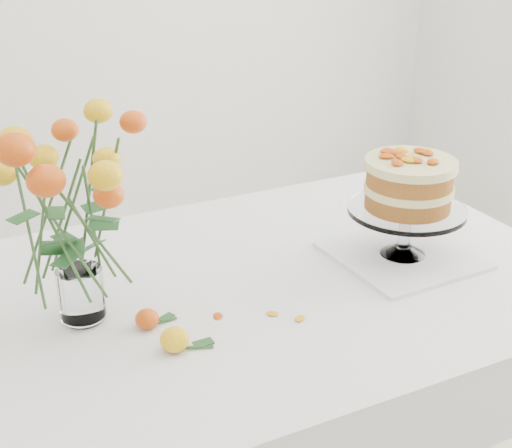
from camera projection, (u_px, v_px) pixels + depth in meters
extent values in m
cube|color=#A1815E|center=(251.00, 292.00, 1.55)|extent=(1.40, 0.90, 0.04)
cylinder|color=#A1815E|center=(376.00, 299.00, 2.25)|extent=(0.06, 0.06, 0.71)
cube|color=white|center=(251.00, 283.00, 1.54)|extent=(1.42, 0.92, 0.01)
cube|color=white|center=(177.00, 242.00, 1.95)|extent=(1.42, 0.01, 0.20)
cube|color=white|center=(494.00, 258.00, 1.87)|extent=(0.01, 0.92, 0.20)
cube|color=white|center=(402.00, 255.00, 1.64)|extent=(0.31, 0.31, 0.01)
cylinder|color=silver|center=(405.00, 229.00, 1.61)|extent=(0.03, 0.03, 0.09)
cylinder|color=silver|center=(407.00, 210.00, 1.59)|extent=(0.27, 0.27, 0.01)
cylinder|color=olive|center=(408.00, 199.00, 1.58)|extent=(0.21, 0.21, 0.04)
cylinder|color=#FFF5A4|center=(409.00, 188.00, 1.57)|extent=(0.22, 0.22, 0.02)
cylinder|color=olive|center=(410.00, 176.00, 1.56)|extent=(0.21, 0.21, 0.04)
cylinder|color=#FFF5A4|center=(411.00, 164.00, 1.55)|extent=(0.22, 0.22, 0.02)
cylinder|color=silver|center=(84.00, 318.00, 1.39)|extent=(0.07, 0.07, 0.01)
cylinder|color=silver|center=(81.00, 293.00, 1.37)|extent=(0.09, 0.09, 0.10)
ellipsoid|color=yellow|center=(175.00, 340.00, 1.29)|extent=(0.05, 0.05, 0.05)
cylinder|color=#2B5120|center=(196.00, 348.00, 1.30)|extent=(0.06, 0.03, 0.01)
ellipsoid|color=#E35A0B|center=(147.00, 319.00, 1.36)|extent=(0.05, 0.05, 0.04)
cylinder|color=#2B5120|center=(163.00, 322.00, 1.38)|extent=(0.06, 0.01, 0.00)
ellipsoid|color=#F4A60F|center=(218.00, 316.00, 1.40)|extent=(0.03, 0.02, 0.00)
ellipsoid|color=#F4A60F|center=(272.00, 314.00, 1.41)|extent=(0.03, 0.02, 0.00)
ellipsoid|color=#F4A60F|center=(300.00, 319.00, 1.40)|extent=(0.03, 0.02, 0.00)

